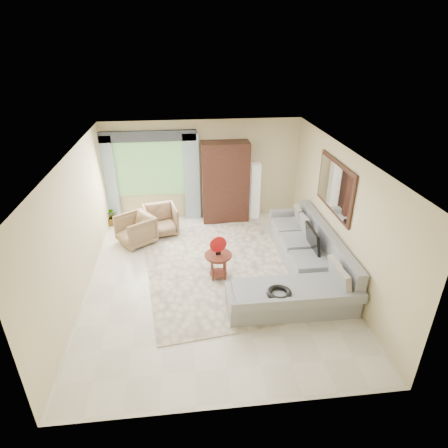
{
  "coord_description": "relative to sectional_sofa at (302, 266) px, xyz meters",
  "views": [
    {
      "loc": [
        -0.5,
        -6.31,
        4.43
      ],
      "look_at": [
        0.25,
        0.35,
        1.05
      ],
      "focal_mm": 30.0,
      "sensor_mm": 36.0,
      "label": 1
    }
  ],
  "objects": [
    {
      "name": "red_disc",
      "position": [
        -1.69,
        0.19,
        0.5
      ],
      "size": [
        0.34,
        0.09,
        0.34
      ],
      "primitive_type": "cylinder",
      "rotation": [
        1.57,
        0.0,
        0.19
      ],
      "color": "#B31113",
      "rests_on": "coffee_table"
    },
    {
      "name": "ground",
      "position": [
        -1.78,
        0.18,
        -0.28
      ],
      "size": [
        6.0,
        6.0,
        0.0
      ],
      "primitive_type": "plane",
      "color": "silver",
      "rests_on": "ground"
    },
    {
      "name": "coffee_table",
      "position": [
        -1.69,
        0.19,
        0.0
      ],
      "size": [
        0.55,
        0.55,
        0.55
      ],
      "rotation": [
        0.0,
        0.0,
        -0.29
      ],
      "color": "#4A2113",
      "rests_on": "ground"
    },
    {
      "name": "curtain_left",
      "position": [
        -4.18,
        3.06,
        0.87
      ],
      "size": [
        0.4,
        0.08,
        2.3
      ],
      "primitive_type": "cube",
      "color": "#9EB7CC",
      "rests_on": "ground"
    },
    {
      "name": "wall_mirror",
      "position": [
        0.68,
        0.53,
        1.47
      ],
      "size": [
        0.05,
        1.7,
        1.05
      ],
      "color": "black",
      "rests_on": "wall_right"
    },
    {
      "name": "window",
      "position": [
        -3.13,
        3.15,
        1.12
      ],
      "size": [
        1.8,
        0.04,
        1.4
      ],
      "primitive_type": "cube",
      "color": "#669E59",
      "rests_on": "wall_back"
    },
    {
      "name": "curtain_right",
      "position": [
        -2.08,
        3.06,
        0.87
      ],
      "size": [
        0.4,
        0.08,
        2.3
      ],
      "primitive_type": "cube",
      "color": "#9EB7CC",
      "rests_on": "ground"
    },
    {
      "name": "tv_screen",
      "position": [
        0.27,
        0.31,
        0.44
      ],
      "size": [
        0.14,
        0.74,
        0.48
      ],
      "primitive_type": "cube",
      "rotation": [
        0.0,
        -0.17,
        0.0
      ],
      "color": "black",
      "rests_on": "sectional_sofa"
    },
    {
      "name": "sectional_sofa",
      "position": [
        0.0,
        0.0,
        0.0
      ],
      "size": [
        2.3,
        3.46,
        0.9
      ],
      "color": "#9EA0A6",
      "rests_on": "ground"
    },
    {
      "name": "armoire",
      "position": [
        -1.23,
        2.9,
        0.77
      ],
      "size": [
        1.2,
        0.55,
        2.1
      ],
      "primitive_type": "cube",
      "color": "black",
      "rests_on": "ground"
    },
    {
      "name": "potted_plant",
      "position": [
        -4.21,
        2.9,
        -0.03
      ],
      "size": [
        0.46,
        0.4,
        0.5
      ],
      "primitive_type": "imported",
      "rotation": [
        0.0,
        0.0,
        0.02
      ],
      "color": "#999999",
      "rests_on": "ground"
    },
    {
      "name": "garden_hose",
      "position": [
        -0.78,
        -1.15,
        0.26
      ],
      "size": [
        0.43,
        0.43,
        0.09
      ],
      "primitive_type": "torus",
      "color": "black",
      "rests_on": "sectional_sofa"
    },
    {
      "name": "floor_lamp",
      "position": [
        -0.43,
        2.96,
        0.47
      ],
      "size": [
        0.24,
        0.24,
        1.5
      ],
      "primitive_type": "cube",
      "color": "silver",
      "rests_on": "ground"
    },
    {
      "name": "area_rug",
      "position": [
        -1.62,
        0.55,
        -0.27
      ],
      "size": [
        3.5,
        4.36,
        0.02
      ],
      "primitive_type": "cube",
      "rotation": [
        0.0,
        0.0,
        0.13
      ],
      "color": "beige",
      "rests_on": "ground"
    },
    {
      "name": "valance",
      "position": [
        -3.13,
        3.08,
        1.97
      ],
      "size": [
        2.4,
        0.12,
        0.26
      ],
      "primitive_type": "cube",
      "color": "#1E232D",
      "rests_on": "wall_back"
    },
    {
      "name": "armchair_right",
      "position": [
        -2.91,
        2.27,
        0.07
      ],
      "size": [
        0.92,
        0.94,
        0.72
      ],
      "primitive_type": "imported",
      "rotation": [
        0.0,
        0.0,
        0.22
      ],
      "color": "brown",
      "rests_on": "ground"
    },
    {
      "name": "armchair_left",
      "position": [
        -3.48,
        1.83,
        0.07
      ],
      "size": [
        1.06,
        1.06,
        0.7
      ],
      "primitive_type": "imported",
      "rotation": [
        0.0,
        0.0,
        -0.97
      ],
      "color": "olive",
      "rests_on": "ground"
    }
  ]
}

